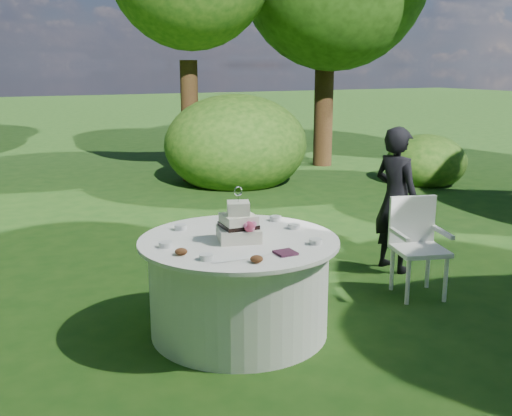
% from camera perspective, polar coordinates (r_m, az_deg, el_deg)
% --- Properties ---
extents(ground, '(80.00, 80.00, 0.00)m').
position_cam_1_polar(ground, '(4.92, -1.59, -11.60)').
color(ground, '#173C10').
rests_on(ground, ground).
extents(napkins, '(0.14, 0.14, 0.02)m').
position_cam_1_polar(napkins, '(4.28, 2.83, -4.28)').
color(napkins, '#471E34').
rests_on(napkins, table).
extents(feather_plume, '(0.48, 0.07, 0.01)m').
position_cam_1_polar(feather_plume, '(4.18, -1.30, -4.77)').
color(feather_plume, white).
rests_on(feather_plume, table).
extents(guest, '(0.43, 0.59, 1.49)m').
position_cam_1_polar(guest, '(6.28, 13.19, 0.81)').
color(guest, black).
rests_on(guest, ground).
extents(table, '(1.56, 1.56, 0.77)m').
position_cam_1_polar(table, '(4.77, -1.62, -7.36)').
color(table, silver).
rests_on(table, ground).
extents(cake, '(0.38, 0.38, 0.43)m').
position_cam_1_polar(cake, '(4.58, -1.65, -1.71)').
color(cake, silver).
rests_on(cake, table).
extents(chair, '(0.56, 0.55, 0.90)m').
position_cam_1_polar(chair, '(5.71, 15.03, -2.88)').
color(chair, white).
rests_on(chair, ground).
extents(votives, '(1.21, 0.95, 0.04)m').
position_cam_1_polar(votives, '(4.68, -1.44, -2.57)').
color(votives, silver).
rests_on(votives, table).
extents(petal_cups, '(0.95, 1.13, 0.05)m').
position_cam_1_polar(petal_cups, '(4.51, -2.47, -3.14)').
color(petal_cups, '#562D16').
rests_on(petal_cups, table).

